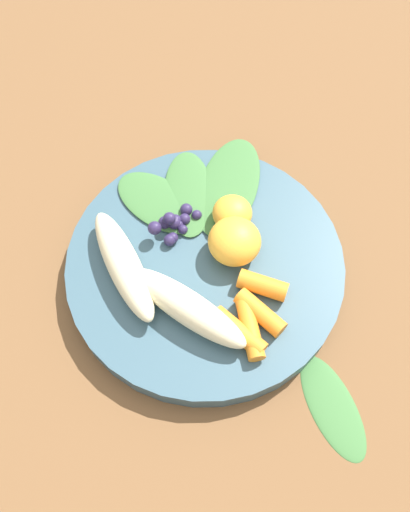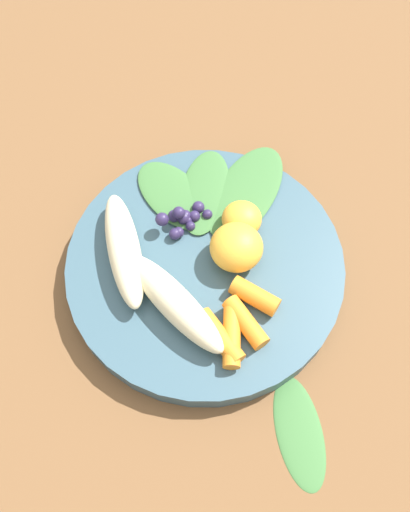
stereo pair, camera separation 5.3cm
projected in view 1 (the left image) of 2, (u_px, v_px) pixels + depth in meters
The scene contains 15 objects.
ground_plane at pixel (205, 272), 0.56m from camera, with size 2.40×2.40×0.00m, color brown.
bowl at pixel (205, 266), 0.55m from camera, with size 0.28×0.28×0.03m, color #385666.
banana_peeled_left at pixel (189, 308), 0.50m from camera, with size 0.13×0.03×0.03m, color beige.
banana_peeled_right at pixel (124, 265), 0.52m from camera, with size 0.13×0.03×0.03m, color beige.
orange_segment_near at pixel (232, 213), 0.55m from camera, with size 0.04×0.04×0.03m, color #F4A833.
orange_segment_far at pixel (234, 241), 0.53m from camera, with size 0.05×0.05×0.04m, color #F4A833.
carrot_front at pixel (239, 332), 0.49m from camera, with size 0.02×0.02×0.06m, color orange.
carrot_mid_left at pixel (250, 328), 0.50m from camera, with size 0.02×0.02×0.06m, color orange.
carrot_mid_right at pixel (260, 313), 0.50m from camera, with size 0.02×0.02×0.05m, color orange.
carrot_rear at pixel (263, 285), 0.52m from camera, with size 0.02×0.02×0.05m, color orange.
blueberry_pile at pixel (174, 223), 0.55m from camera, with size 0.05×0.05×0.03m.
kale_leaf_left at pixel (227, 186), 0.58m from camera, with size 0.13×0.06×0.01m, color #3D7038.
kale_leaf_right at pixel (188, 193), 0.57m from camera, with size 0.11×0.05×0.01m, color #3D7038.
kale_leaf_rear at pixel (159, 202), 0.57m from camera, with size 0.11×0.06×0.01m, color #3D7038.
kale_leaf_stray at pixel (333, 407), 0.49m from camera, with size 0.10×0.04×0.01m, color #3D7038.
Camera 1 is at (0.24, 0.07, 0.51)m, focal length 37.50 mm.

